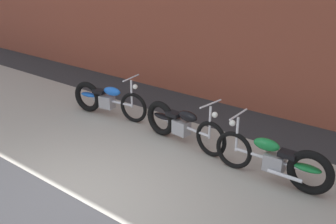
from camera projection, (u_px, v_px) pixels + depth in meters
The scene contains 5 objects.
ground_plane at pixel (78, 200), 5.86m from camera, with size 80.00×80.00×0.00m, color #2D2D30.
sidewalk_slab at pixel (153, 156), 7.13m from camera, with size 36.00×3.50×0.01m, color #9E998E.
motorcycle_blue at pixel (104, 99), 8.86m from camera, with size 2.00×0.60×1.03m.
motorcycle_black at pixel (178, 124), 7.55m from camera, with size 2.01×0.59×1.03m.
motorcycle_green at pixel (279, 161), 6.16m from camera, with size 2.01×0.58×1.03m.
Camera 1 is at (4.12, -3.04, 3.41)m, focal length 41.50 mm.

